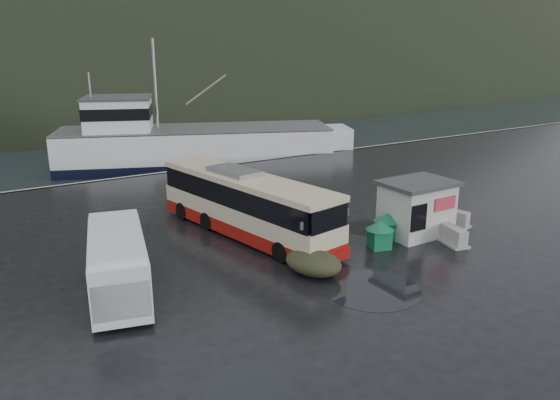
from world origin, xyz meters
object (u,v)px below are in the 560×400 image
dome_tent (313,274)px  jersey_barrier_b (452,226)px  fishing_trawler (196,151)px  waste_bin_left (379,248)px  ticket_kiosk (415,234)px  coach_bus (247,234)px  waste_bin_right (386,239)px  white_van (121,295)px  jersey_barrier_a (453,244)px

dome_tent → jersey_barrier_b: 10.18m
fishing_trawler → jersey_barrier_b: bearing=-60.0°
waste_bin_left → ticket_kiosk: size_ratio=0.37×
coach_bus → dome_tent: coach_bus is taller
waste_bin_right → dome_tent: bearing=-163.5°
waste_bin_right → waste_bin_left: bearing=-145.8°
waste_bin_right → ticket_kiosk: (1.76, -0.22, 0.00)m
waste_bin_right → fishing_trawler: size_ratio=0.05×
white_van → jersey_barrier_a: size_ratio=3.62×
waste_bin_left → jersey_barrier_a: (3.49, -1.47, 0.00)m
waste_bin_right → dome_tent: size_ratio=0.52×
coach_bus → waste_bin_left: size_ratio=8.69×
dome_tent → fishing_trawler: fishing_trawler is taller
white_van → jersey_barrier_a: bearing=2.6°
jersey_barrier_a → fishing_trawler: size_ratio=0.06×
ticket_kiosk → waste_bin_right: bearing=171.8°
jersey_barrier_a → fishing_trawler: fishing_trawler is taller
fishing_trawler → jersey_barrier_a: bearing=-64.9°
jersey_barrier_a → jersey_barrier_b: size_ratio=0.98×
coach_bus → waste_bin_right: 7.15m
waste_bin_right → dome_tent: waste_bin_right is taller
waste_bin_right → coach_bus: bearing=143.9°
waste_bin_left → white_van: bearing=173.7°
coach_bus → jersey_barrier_a: coach_bus is taller
fishing_trawler → waste_bin_right: bearing=-69.7°
coach_bus → jersey_barrier_b: coach_bus is taller
coach_bus → waste_bin_right: bearing=-47.2°
white_van → jersey_barrier_a: 15.95m
white_van → waste_bin_right: size_ratio=4.61×
white_van → fishing_trawler: size_ratio=0.22×
waste_bin_right → dome_tent: 5.85m
waste_bin_left → waste_bin_right: bearing=34.2°
coach_bus → jersey_barrier_a: (8.15, -6.45, 0.00)m
waste_bin_left → dome_tent: 4.57m
waste_bin_left → waste_bin_right: (1.13, 0.77, 0.00)m
coach_bus → jersey_barrier_b: bearing=-34.9°
white_van → dome_tent: bearing=-3.4°
waste_bin_right → jersey_barrier_b: (4.48, -0.31, 0.00)m
waste_bin_right → jersey_barrier_a: 3.25m
dome_tent → fishing_trawler: bearing=77.8°
waste_bin_right → jersey_barrier_b: size_ratio=0.77×
waste_bin_right → ticket_kiosk: size_ratio=0.38×
ticket_kiosk → waste_bin_left: bearing=-170.4°
ticket_kiosk → jersey_barrier_b: size_ratio=2.05×
coach_bus → jersey_barrier_a: size_ratio=6.78×
dome_tent → waste_bin_left: bearing=11.3°
fishing_trawler → ticket_kiosk: bearing=-65.9°
waste_bin_left → jersey_barrier_b: bearing=4.7°
ticket_kiosk → jersey_barrier_b: 2.72m
white_van → waste_bin_right: white_van is taller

